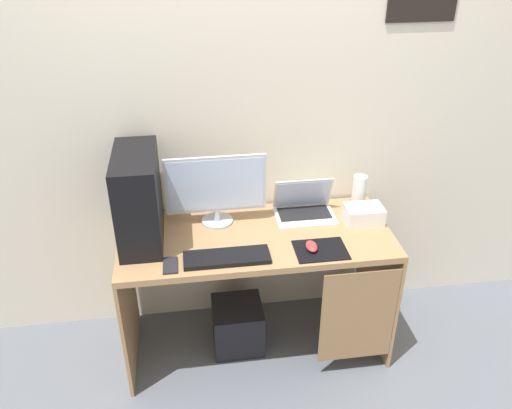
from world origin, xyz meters
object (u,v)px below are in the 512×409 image
object	(u,v)px
keyboard	(227,257)
subwoofer	(238,325)
pc_tower	(138,198)
monitor	(216,189)
mouse_left	(312,246)
projector	(364,215)
laptop	(304,208)
speaker	(359,192)
cell_phone	(170,265)

from	to	relation	value
keyboard	subwoofer	distance (m)	0.66
keyboard	subwoofer	world-z (taller)	keyboard
pc_tower	keyboard	xyz separation A→B (m)	(0.41, -0.25, -0.22)
monitor	mouse_left	world-z (taller)	monitor
monitor	projector	distance (m)	0.81
pc_tower	keyboard	distance (m)	0.53
mouse_left	laptop	bearing A→B (deg)	83.56
pc_tower	laptop	xyz separation A→B (m)	(0.87, 0.11, -0.19)
pc_tower	speaker	size ratio (longest dim) A/B	2.39
laptop	cell_phone	distance (m)	0.83
projector	cell_phone	distance (m)	1.07
pc_tower	projector	world-z (taller)	pc_tower
projector	mouse_left	distance (m)	0.40
monitor	speaker	distance (m)	0.81
monitor	projector	size ratio (longest dim) A/B	2.65
monitor	pc_tower	bearing A→B (deg)	-166.35
speaker	keyboard	world-z (taller)	speaker
monitor	subwoofer	size ratio (longest dim) A/B	1.89
speaker	projector	world-z (taller)	speaker
keyboard	mouse_left	distance (m)	0.43
projector	cell_phone	world-z (taller)	projector
monitor	speaker	xyz separation A→B (m)	(0.80, 0.05, -0.11)
projector	keyboard	distance (m)	0.80
monitor	subwoofer	xyz separation A→B (m)	(0.08, -0.15, -0.83)
laptop	keyboard	distance (m)	0.59
monitor	subwoofer	world-z (taller)	monitor
laptop	speaker	distance (m)	0.33
pc_tower	cell_phone	bearing A→B (deg)	-62.91
pc_tower	monitor	bearing A→B (deg)	13.65
pc_tower	speaker	distance (m)	1.21
monitor	mouse_left	bearing A→B (deg)	-36.41
subwoofer	laptop	bearing A→B (deg)	21.95
monitor	keyboard	distance (m)	0.40
speaker	keyboard	distance (m)	0.88
speaker	keyboard	size ratio (longest dim) A/B	0.47
cell_phone	speaker	bearing A→B (deg)	21.34
pc_tower	laptop	bearing A→B (deg)	7.20
monitor	projector	xyz separation A→B (m)	(0.78, -0.11, -0.16)
mouse_left	subwoofer	world-z (taller)	mouse_left
keyboard	subwoofer	bearing A→B (deg)	72.11
projector	subwoofer	distance (m)	0.97
speaker	mouse_left	xyz separation A→B (m)	(-0.36, -0.38, -0.08)
monitor	keyboard	xyz separation A→B (m)	(0.02, -0.35, -0.20)
keyboard	subwoofer	xyz separation A→B (m)	(0.06, 0.20, -0.63)
laptop	keyboard	bearing A→B (deg)	-142.05
projector	keyboard	bearing A→B (deg)	-162.85
cell_phone	projector	bearing A→B (deg)	13.70
monitor	laptop	xyz separation A→B (m)	(0.48, 0.02, -0.17)
laptop	keyboard	world-z (taller)	laptop
laptop	mouse_left	distance (m)	0.35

